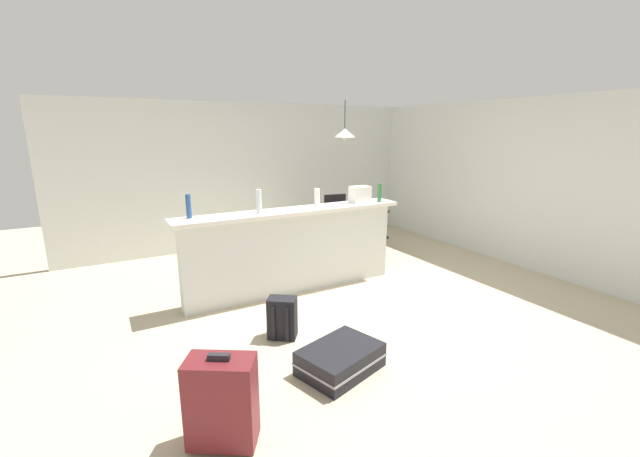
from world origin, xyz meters
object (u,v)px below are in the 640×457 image
(dining_table, at_px, (349,215))
(dining_chair_far_side, at_px, (333,216))
(bottle_clear, at_px, (259,202))
(suitcase_upright_maroon, at_px, (222,401))
(bottle_white, at_px, (317,197))
(bottle_blue, at_px, (189,206))
(grocery_bag, at_px, (360,194))
(dining_chair_near_partition, at_px, (367,230))
(suitcase_flat_black, at_px, (341,359))
(bottle_green, at_px, (379,193))
(pendant_lamp, at_px, (345,133))
(backpack_black, at_px, (283,318))

(dining_table, distance_m, dining_chair_far_side, 0.58)
(bottle_clear, distance_m, suitcase_upright_maroon, 2.56)
(bottle_white, bearing_deg, bottle_blue, 178.85)
(bottle_clear, xyz_separation_m, suitcase_upright_maroon, (-1.09, -2.13, -0.89))
(bottle_blue, relative_size, bottle_white, 1.19)
(grocery_bag, xyz_separation_m, dining_table, (0.57, 1.13, -0.54))
(bottle_clear, bearing_deg, dining_chair_far_side, 40.22)
(bottle_clear, bearing_deg, dining_chair_near_partition, 16.01)
(dining_chair_near_partition, height_order, suitcase_flat_black, dining_chair_near_partition)
(grocery_bag, distance_m, dining_chair_near_partition, 1.00)
(suitcase_flat_black, bearing_deg, bottle_clear, 91.10)
(bottle_green, xyz_separation_m, suitcase_flat_black, (-1.69, -1.74, -1.09))
(grocery_bag, bearing_deg, suitcase_flat_black, -128.06)
(dining_chair_near_partition, relative_size, pendant_lamp, 1.49)
(bottle_blue, height_order, pendant_lamp, pendant_lamp)
(bottle_blue, bearing_deg, bottle_white, -1.15)
(backpack_black, bearing_deg, bottle_clear, 80.74)
(dining_chair_far_side, xyz_separation_m, pendant_lamp, (-0.11, -0.53, 1.48))
(pendant_lamp, bearing_deg, dining_table, -22.01)
(pendant_lamp, bearing_deg, suitcase_upright_maroon, -132.26)
(dining_chair_near_partition, bearing_deg, bottle_blue, -170.93)
(suitcase_flat_black, bearing_deg, pendant_lamp, 57.43)
(dining_chair_far_side, xyz_separation_m, suitcase_upright_maroon, (-3.14, -3.87, -0.19))
(dining_chair_near_partition, bearing_deg, bottle_white, -157.74)
(dining_chair_near_partition, distance_m, backpack_black, 2.67)
(pendant_lamp, bearing_deg, dining_chair_far_side, 78.56)
(bottle_green, bearing_deg, dining_table, 75.92)
(bottle_clear, relative_size, grocery_bag, 1.10)
(bottle_green, height_order, pendant_lamp, pendant_lamp)
(suitcase_flat_black, xyz_separation_m, backpack_black, (-0.20, 0.79, 0.09))
(bottle_white, distance_m, grocery_bag, 0.63)
(bottle_green, height_order, backpack_black, bottle_green)
(backpack_black, bearing_deg, bottle_green, 26.69)
(dining_chair_far_side, bearing_deg, suitcase_upright_maroon, -129.08)
(pendant_lamp, bearing_deg, backpack_black, -133.77)
(dining_table, height_order, dining_chair_far_side, dining_chair_far_side)
(bottle_white, relative_size, bottle_green, 0.91)
(dining_chair_far_side, xyz_separation_m, backpack_black, (-2.21, -2.72, -0.31))
(bottle_blue, distance_m, suitcase_flat_black, 2.35)
(bottle_white, distance_m, pendant_lamp, 1.76)
(grocery_bag, relative_size, suitcase_upright_maroon, 0.39)
(suitcase_upright_maroon, xyz_separation_m, backpack_black, (0.93, 1.14, -0.13))
(dining_chair_far_side, bearing_deg, grocery_bag, -109.13)
(grocery_bag, relative_size, dining_chair_near_partition, 0.28)
(pendant_lamp, bearing_deg, grocery_bag, -112.43)
(bottle_green, bearing_deg, dining_chair_near_partition, 66.93)
(grocery_bag, height_order, backpack_black, grocery_bag)
(grocery_bag, xyz_separation_m, pendant_lamp, (0.48, 1.16, 0.80))
(bottle_clear, distance_m, grocery_bag, 1.46)
(bottle_white, bearing_deg, bottle_clear, -173.35)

